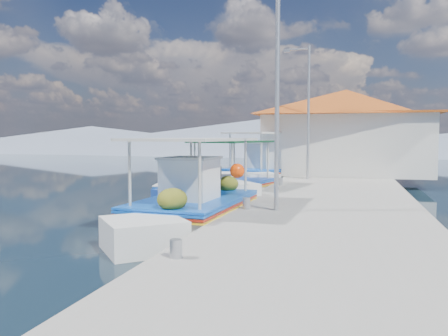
# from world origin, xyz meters

# --- Properties ---
(ground) EXTENTS (160.00, 160.00, 0.00)m
(ground) POSITION_xyz_m (0.00, 0.00, 0.00)
(ground) COLOR black
(ground) RESTS_ON ground
(quay) EXTENTS (5.00, 44.00, 0.50)m
(quay) POSITION_xyz_m (5.90, 6.00, 0.25)
(quay) COLOR gray
(quay) RESTS_ON ground
(bollards) EXTENTS (0.20, 17.20, 0.30)m
(bollards) POSITION_xyz_m (3.80, 5.25, 0.65)
(bollards) COLOR #A5A8AD
(bollards) RESTS_ON quay
(main_caique) EXTENTS (2.60, 8.02, 2.64)m
(main_caique) POSITION_xyz_m (2.38, 1.97, 0.51)
(main_caique) COLOR silver
(main_caique) RESTS_ON ground
(caique_green_canopy) EXTENTS (3.04, 6.53, 2.52)m
(caique_green_canopy) POSITION_xyz_m (2.08, 7.23, 0.38)
(caique_green_canopy) COLOR silver
(caique_green_canopy) RESTS_ON ground
(caique_blue_hull) EXTENTS (2.38, 5.34, 0.97)m
(caique_blue_hull) POSITION_xyz_m (0.06, 6.91, 0.26)
(caique_blue_hull) COLOR #1D46AF
(caique_blue_hull) RESTS_ON ground
(caique_far) EXTENTS (4.66, 7.64, 2.94)m
(caique_far) POSITION_xyz_m (2.37, 13.16, 0.54)
(caique_far) COLOR silver
(caique_far) RESTS_ON ground
(harbor_building) EXTENTS (10.49, 10.49, 4.40)m
(harbor_building) POSITION_xyz_m (6.20, 15.00, 2.78)
(harbor_building) COLOR silver
(harbor_building) RESTS_ON quay
(lamp_post_near) EXTENTS (1.21, 0.14, 6.00)m
(lamp_post_near) POSITION_xyz_m (4.51, 2.00, 3.85)
(lamp_post_near) COLOR #A5A8AD
(lamp_post_near) RESTS_ON quay
(lamp_post_far) EXTENTS (1.21, 0.14, 6.00)m
(lamp_post_far) POSITION_xyz_m (4.51, 11.00, 3.85)
(lamp_post_far) COLOR #A5A8AD
(lamp_post_far) RESTS_ON quay
(mountain_ridge) EXTENTS (171.40, 96.00, 5.50)m
(mountain_ridge) POSITION_xyz_m (6.54, 56.00, 2.04)
(mountain_ridge) COLOR slate
(mountain_ridge) RESTS_ON ground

